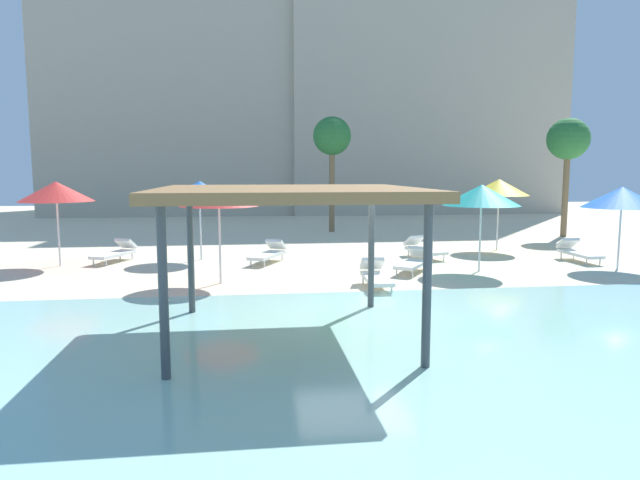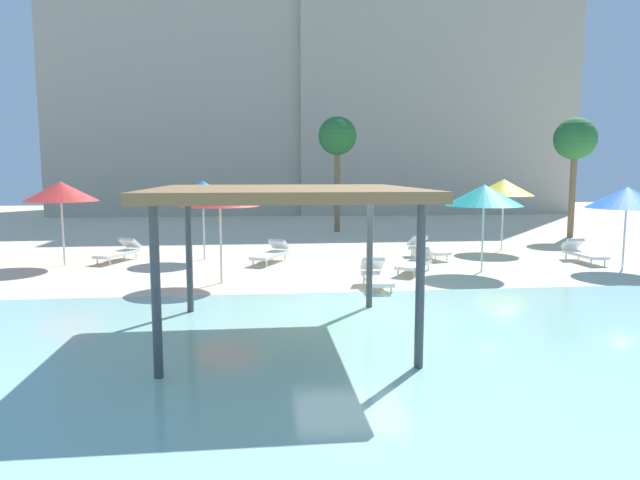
% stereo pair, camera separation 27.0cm
% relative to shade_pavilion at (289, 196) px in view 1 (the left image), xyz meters
% --- Properties ---
extents(ground_plane, '(80.00, 80.00, 0.00)m').
position_rel_shade_pavilion_xyz_m(ground_plane, '(1.54, 2.04, -2.60)').
color(ground_plane, beige).
extents(lagoon_water, '(44.00, 13.50, 0.04)m').
position_rel_shade_pavilion_xyz_m(lagoon_water, '(1.54, -3.21, -2.58)').
color(lagoon_water, '#99D1C6').
rests_on(lagoon_water, ground).
extents(shade_pavilion, '(4.61, 4.61, 2.76)m').
position_rel_shade_pavilion_xyz_m(shade_pavilion, '(0.00, 0.00, 0.00)').
color(shade_pavilion, '#42474C').
rests_on(shade_pavilion, ground).
extents(beach_umbrella_yellow_0, '(2.27, 2.27, 2.74)m').
position_rel_shade_pavilion_xyz_m(beach_umbrella_yellow_0, '(8.83, 10.48, -0.17)').
color(beach_umbrella_yellow_0, silver).
rests_on(beach_umbrella_yellow_0, ground).
extents(beach_umbrella_blue_1, '(2.38, 2.38, 2.57)m').
position_rel_shade_pavilion_xyz_m(beach_umbrella_blue_1, '(10.72, 5.94, -0.35)').
color(beach_umbrella_blue_1, silver).
rests_on(beach_umbrella_blue_1, ground).
extents(beach_umbrella_red_2, '(2.12, 2.12, 2.69)m').
position_rel_shade_pavilion_xyz_m(beach_umbrella_red_2, '(-1.51, 5.22, -0.20)').
color(beach_umbrella_red_2, silver).
rests_on(beach_umbrella_red_2, ground).
extents(beach_umbrella_blue_3, '(2.01, 2.01, 2.71)m').
position_rel_shade_pavilion_xyz_m(beach_umbrella_blue_3, '(-2.37, 9.51, -0.17)').
color(beach_umbrella_blue_3, silver).
rests_on(beach_umbrella_blue_3, ground).
extents(beach_umbrella_red_4, '(2.32, 2.32, 2.72)m').
position_rel_shade_pavilion_xyz_m(beach_umbrella_red_4, '(-6.78, 8.74, -0.20)').
color(beach_umbrella_red_4, silver).
rests_on(beach_umbrella_red_4, ground).
extents(beach_umbrella_teal_5, '(2.31, 2.31, 2.65)m').
position_rel_shade_pavilion_xyz_m(beach_umbrella_teal_5, '(6.26, 6.11, -0.27)').
color(beach_umbrella_teal_5, silver).
rests_on(beach_umbrella_teal_5, ground).
extents(lounge_chair_0, '(0.64, 1.91, 0.74)m').
position_rel_shade_pavilion_xyz_m(lounge_chair_0, '(10.38, 7.58, -2.27)').
color(lounge_chair_0, white).
rests_on(lounge_chair_0, ground).
extents(lounge_chair_2, '(1.28, 1.98, 0.74)m').
position_rel_shade_pavilion_xyz_m(lounge_chair_2, '(-5.19, 9.45, -2.27)').
color(lounge_chair_2, white).
rests_on(lounge_chair_2, ground).
extents(lounge_chair_3, '(1.39, 1.96, 0.74)m').
position_rel_shade_pavilion_xyz_m(lounge_chair_3, '(-0.06, 8.58, -2.27)').
color(lounge_chair_3, white).
rests_on(lounge_chair_3, ground).
extents(lounge_chair_4, '(1.55, 1.91, 0.74)m').
position_rel_shade_pavilion_xyz_m(lounge_chair_4, '(4.23, 6.25, -2.27)').
color(lounge_chair_4, white).
rests_on(lounge_chair_4, ground).
extents(lounge_chair_5, '(0.68, 1.92, 0.74)m').
position_rel_shade_pavilion_xyz_m(lounge_chair_5, '(2.57, 4.15, -2.27)').
color(lounge_chair_5, white).
rests_on(lounge_chair_5, ground).
extents(lounge_chair_6, '(1.14, 1.99, 0.74)m').
position_rel_shade_pavilion_xyz_m(lounge_chair_6, '(5.40, 9.00, -2.27)').
color(lounge_chair_6, white).
rests_on(lounge_chair_6, ground).
extents(palm_tree_0, '(1.90, 1.90, 5.46)m').
position_rel_shade_pavilion_xyz_m(palm_tree_0, '(13.90, 14.37, 1.81)').
color(palm_tree_0, brown).
rests_on(palm_tree_0, ground).
extents(palm_tree_1, '(1.90, 1.90, 5.73)m').
position_rel_shade_pavilion_xyz_m(palm_tree_1, '(3.45, 17.86, 2.06)').
color(palm_tree_1, brown).
rests_on(palm_tree_1, ground).
extents(hotel_block_0, '(22.63, 11.49, 18.05)m').
position_rel_shade_pavilion_xyz_m(hotel_block_0, '(-3.18, 34.08, 6.43)').
color(hotel_block_0, '#B2A893').
rests_on(hotel_block_0, ground).
extents(hotel_block_1, '(19.62, 8.71, 20.32)m').
position_rel_shade_pavilion_xyz_m(hotel_block_1, '(12.20, 32.11, 7.56)').
color(hotel_block_1, '#B2A893').
rests_on(hotel_block_1, ground).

